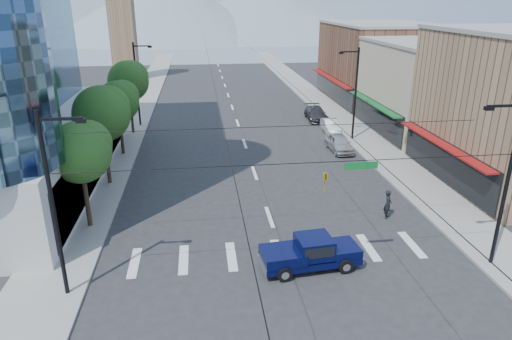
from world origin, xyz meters
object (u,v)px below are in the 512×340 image
object	(u,v)px
parked_car_near	(339,143)
parked_car_far	(316,114)
pickup_truck	(310,252)
parked_car_mid	(331,126)
pedestrian	(388,204)

from	to	relation	value
parked_car_near	parked_car_far	bearing A→B (deg)	85.15
pickup_truck	parked_car_mid	xyz separation A→B (m)	(8.22, 25.06, -0.24)
parked_car_near	parked_car_mid	xyz separation A→B (m)	(0.94, 6.24, -0.08)
pedestrian	parked_car_far	world-z (taller)	pedestrian
parked_car_near	pedestrian	bearing A→B (deg)	-95.42
pickup_truck	parked_car_near	bearing A→B (deg)	63.16
parked_car_mid	parked_car_far	distance (m)	5.31
parked_car_near	parked_car_mid	world-z (taller)	parked_car_near
pedestrian	parked_car_mid	world-z (taller)	pedestrian
pickup_truck	pedestrian	bearing A→B (deg)	33.27
pickup_truck	parked_car_near	world-z (taller)	pickup_truck
pickup_truck	parked_car_near	xyz separation A→B (m)	(7.28, 18.82, -0.16)
parked_car_mid	parked_car_far	xyz separation A→B (m)	(-0.24, 5.30, 0.07)
pedestrian	pickup_truck	bearing A→B (deg)	149.98
pedestrian	parked_car_far	size ratio (longest dim) A/B	0.37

